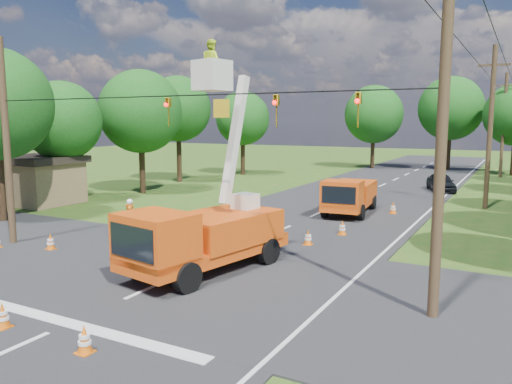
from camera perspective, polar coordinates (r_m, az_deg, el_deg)
The scene contains 27 objects.
ground at distance 34.16m, azimuth 10.11°, elevation -1.17°, with size 140.00×140.00×0.00m, color #275319.
road_main at distance 34.16m, azimuth 10.11°, elevation -1.17°, with size 12.00×100.00×0.06m, color black.
road_cross at distance 18.35m, azimuth -8.08°, elevation -9.21°, with size 56.00×10.00×0.07m, color black.
stop_bar at distance 14.75m, azimuth -20.50°, elevation -14.05°, with size 9.00×0.45×0.02m, color silver.
edge_line at distance 32.88m, azimuth 19.42°, elevation -1.87°, with size 0.12×90.00×0.02m, color silver.
bucket_truck at distance 17.97m, azimuth -5.99°, elevation -3.87°, with size 3.66×6.97×8.25m.
second_truck at distance 29.72m, azimuth 10.62°, elevation -0.35°, with size 2.77×6.02×2.18m.
ground_worker at distance 21.85m, azimuth -14.15°, elevation -3.79°, with size 0.75×0.49×2.04m, color orange.
distant_car at distance 41.41m, azimuth 20.39°, elevation 1.04°, with size 1.66×4.13×1.41m, color black.
traffic_cone_0 at distance 15.08m, azimuth -26.97°, elevation -12.48°, with size 0.38×0.38×0.71m.
traffic_cone_1 at distance 12.84m, azimuth -19.02°, elevation -15.66°, with size 0.38×0.38×0.71m.
traffic_cone_2 at distance 22.15m, azimuth 5.97°, elevation -5.18°, with size 0.38×0.38×0.71m.
traffic_cone_3 at distance 24.32m, azimuth 9.83°, elevation -4.06°, with size 0.38×0.38×0.71m.
traffic_cone_4 at distance 22.99m, azimuth -22.42°, elevation -5.28°, with size 0.38×0.38×0.71m.
traffic_cone_6 at distance 30.48m, azimuth 15.40°, elevation -1.77°, with size 0.38×0.38×0.71m.
pole_right_near at distance 14.20m, azimuth 20.48°, elevation 6.27°, with size 1.80×0.30×10.00m.
pole_right_mid at distance 34.12m, azimuth 25.21°, elevation 6.79°, with size 1.80×0.30×10.00m.
pole_right_far at distance 54.09m, azimuth 26.45°, elevation 6.92°, with size 1.80×0.30×10.00m.
pole_left at distance 24.44m, azimuth -26.62°, elevation 5.06°, with size 0.30×0.30×9.00m.
signal_span at distance 16.30m, azimuth -2.10°, elevation 9.66°, with size 18.00×0.29×1.07m.
shed at distance 36.22m, azimuth -23.77°, elevation 1.37°, with size 5.50×4.50×3.15m.
tree_left_c at distance 35.48m, azimuth -21.34°, elevation 7.56°, with size 5.20×5.20×8.06m.
tree_left_d at distance 38.65m, azimuth -13.07°, elevation 8.92°, with size 6.20×6.20×9.24m.
tree_left_e at distance 45.22m, azimuth -8.89°, elevation 9.35°, with size 5.80×5.80×9.41m.
tree_left_f at distance 50.79m, azimuth -1.53°, elevation 8.39°, with size 5.40×5.40×8.40m.
tree_far_a at distance 59.12m, azimuth 13.31°, elevation 8.63°, with size 6.60×6.60×9.50m.
tree_far_b at distance 59.54m, azimuth 21.38°, elevation 8.88°, with size 7.00×7.00×10.32m.
Camera 1 is at (10.47, -12.06, 5.44)m, focal length 35.00 mm.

